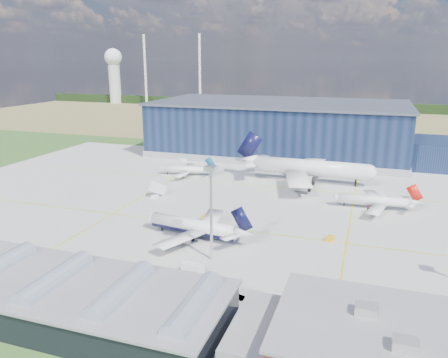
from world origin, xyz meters
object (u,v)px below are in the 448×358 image
Objects in this scene: gse_tug_a at (208,217)px; gse_van_b at (378,196)px; airliner_navy at (193,219)px; gse_van_a at (193,268)px; gse_van_c at (386,313)px; airliner_regional at (185,166)px; hangar at (284,131)px; gse_tug_c at (325,172)px; airliner_widebody at (310,159)px; gse_cart_b at (182,160)px; gse_tug_b at (330,239)px; light_mast_center at (211,198)px; airstair at (158,191)px; airliner_red at (373,196)px; car_b at (237,297)px.

gse_van_b is (47.99, 36.61, 0.27)m from gse_tug_a.
airliner_navy is 6.66× the size of gse_van_a.
airliner_regional is at bearing 42.68° from gse_van_c.
hangar is 42.16m from gse_tug_c.
gse_cart_b is at bearing 166.67° from airliner_widebody.
gse_van_c is at bearing -71.45° from hangar.
airliner_regional reaches higher than gse_tug_c.
airliner_widebody is 11.61× the size of gse_van_b.
gse_tug_b is at bearing -72.52° from hangar.
gse_cart_b is at bearing -72.48° from airliner_regional.
gse_tug_a is (-3.13, -99.94, -10.79)m from hangar.
light_mast_center is at bearing -121.85° from gse_tug_c.
gse_van_a is at bearing -98.04° from airliner_widebody.
gse_van_c reaches higher than gse_cart_b.
airliner_regional is (-30.22, -54.80, -7.67)m from hangar.
hangar is at bearing 104.85° from gse_tug_c.
airstair is (-24.58, 15.90, 0.97)m from gse_tug_a.
airstair is at bearing 46.61° from gse_van_a.
airliner_regional is at bearing -129.66° from gse_cart_b.
gse_van_a is (-14.08, -83.39, -7.98)m from airliner_widebody.
light_mast_center is 104.98m from gse_cart_b.
hangar is 4.48× the size of airliner_navy.
airliner_red is at bearing 30.52° from airstair.
hangar reaches higher than airliner_navy.
gse_cart_b is at bearing 151.78° from gse_tug_b.
airliner_red is 34.79m from airliner_widebody.
airstair is at bearing -141.88° from airliner_widebody.
gse_tug_a is 0.79× the size of gse_van_c.
light_mast_center is 30.63m from gse_tug_a.
gse_van_a reaches higher than gse_tug_a.
hangar is 53.77m from gse_cart_b.
gse_tug_c is 72.86m from airstair.
gse_tug_c is at bearing 67.27° from airstair.
airliner_navy is at bearing -129.42° from gse_tug_c.
airliner_red is 10.27× the size of gse_tug_b.
gse_van_c is at bearing 123.71° from airliner_regional.
hangar reaches higher than airliner_red.
car_b is (-26.79, -76.52, -0.55)m from gse_van_b.
gse_tug_a is 0.83× the size of gse_van_b.
airliner_navy is (-9.34, 11.17, -10.16)m from light_mast_center.
airliner_widebody is at bearing -81.03° from gse_cart_b.
airliner_widebody is 11.42× the size of gse_van_a.
car_b is (45.78, -55.81, -1.24)m from airstair.
gse_tug_b is (32.82, -104.25, -11.03)m from hangar.
gse_tug_b is (-10.29, -30.09, -3.92)m from airliner_red.
gse_tug_c is 65.27m from gse_cart_b.
airliner_navy reaches higher than gse_cart_b.
gse_tug_a is 1.47× the size of gse_tug_b.
hangar is 45.02× the size of gse_cart_b.
car_b is at bearing -82.64° from hangar.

